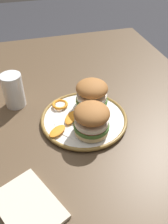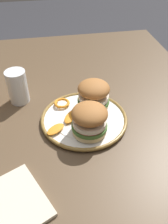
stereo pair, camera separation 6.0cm
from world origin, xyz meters
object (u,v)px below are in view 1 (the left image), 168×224
object	(u,v)px
drinking_glass	(14,92)
sandwich_half_right	(92,119)
dining_table	(88,123)
dinner_plate	(84,119)
sandwich_half_left	(92,94)

from	to	relation	value
drinking_glass	sandwich_half_right	bearing A→B (deg)	-135.47
dining_table	drinking_glass	world-z (taller)	drinking_glass
dinner_plate	sandwich_half_left	xyz separation A→B (m)	(0.06, -0.04, 0.06)
dinner_plate	sandwich_half_left	bearing A→B (deg)	-38.54
dinner_plate	sandwich_half_left	size ratio (longest dim) A/B	2.13
sandwich_half_left	sandwich_half_right	xyz separation A→B (m)	(-0.13, 0.04, 0.00)
sandwich_half_left	drinking_glass	size ratio (longest dim) A/B	1.10
sandwich_half_left	sandwich_half_right	size ratio (longest dim) A/B	1.01
dining_table	dinner_plate	size ratio (longest dim) A/B	4.49
dining_table	sandwich_half_right	xyz separation A→B (m)	(-0.14, 0.03, 0.15)
dinner_plate	sandwich_half_right	xyz separation A→B (m)	(-0.07, -0.00, 0.06)
dining_table	dinner_plate	world-z (taller)	dinner_plate
dinner_plate	sandwich_half_left	distance (m)	0.09
dining_table	sandwich_half_right	distance (m)	0.21
sandwich_half_left	drinking_glass	bearing A→B (deg)	68.83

